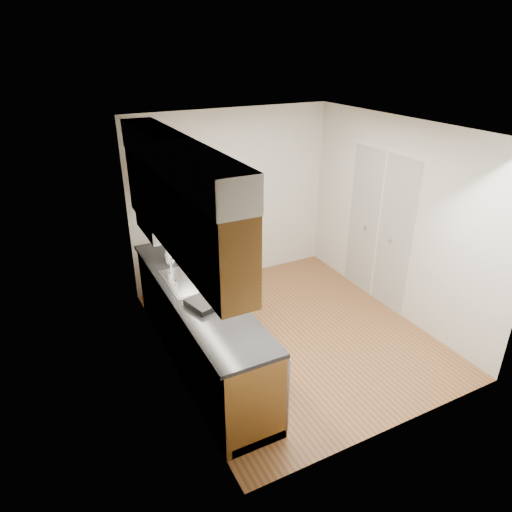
{
  "coord_description": "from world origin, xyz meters",
  "views": [
    {
      "loc": [
        -2.55,
        -4.01,
        3.29
      ],
      "look_at": [
        -0.38,
        0.25,
        1.04
      ],
      "focal_mm": 32.0,
      "sensor_mm": 36.0,
      "label": 1
    }
  ],
  "objects_px": {
    "soap_bottle_b": "(181,249)",
    "soap_bottle_a": "(169,252)",
    "soda_can": "(194,254)",
    "dish_rack": "(208,301)",
    "person": "(234,270)",
    "soap_bottle_c": "(169,254)"
  },
  "relations": [
    {
      "from": "person",
      "to": "dish_rack",
      "type": "xyz_separation_m",
      "value": [
        -0.56,
        -0.64,
        0.08
      ]
    },
    {
      "from": "soap_bottle_a",
      "to": "soap_bottle_c",
      "type": "bearing_deg",
      "value": 77.11
    },
    {
      "from": "soap_bottle_a",
      "to": "soda_can",
      "type": "xyz_separation_m",
      "value": [
        0.3,
        -0.0,
        -0.08
      ]
    },
    {
      "from": "soda_can",
      "to": "dish_rack",
      "type": "distance_m",
      "value": 1.09
    },
    {
      "from": "soda_can",
      "to": "dish_rack",
      "type": "xyz_separation_m",
      "value": [
        -0.24,
        -1.06,
        -0.03
      ]
    },
    {
      "from": "soap_bottle_b",
      "to": "soap_bottle_a",
      "type": "bearing_deg",
      "value": -144.49
    },
    {
      "from": "soap_bottle_a",
      "to": "soap_bottle_c",
      "type": "xyz_separation_m",
      "value": [
        0.02,
        0.1,
        -0.06
      ]
    },
    {
      "from": "soda_can",
      "to": "dish_rack",
      "type": "bearing_deg",
      "value": -102.8
    },
    {
      "from": "soda_can",
      "to": "person",
      "type": "bearing_deg",
      "value": -52.23
    },
    {
      "from": "soap_bottle_a",
      "to": "soap_bottle_b",
      "type": "bearing_deg",
      "value": 35.51
    },
    {
      "from": "soap_bottle_c",
      "to": "dish_rack",
      "type": "relative_size",
      "value": 0.41
    },
    {
      "from": "soap_bottle_b",
      "to": "dish_rack",
      "type": "height_order",
      "value": "soap_bottle_b"
    },
    {
      "from": "soda_can",
      "to": "dish_rack",
      "type": "height_order",
      "value": "soda_can"
    },
    {
      "from": "soap_bottle_c",
      "to": "soda_can",
      "type": "bearing_deg",
      "value": -20.48
    },
    {
      "from": "soap_bottle_a",
      "to": "dish_rack",
      "type": "xyz_separation_m",
      "value": [
        0.06,
        -1.06,
        -0.11
      ]
    },
    {
      "from": "soap_bottle_b",
      "to": "soap_bottle_c",
      "type": "bearing_deg",
      "value": -171.06
    },
    {
      "from": "person",
      "to": "soap_bottle_b",
      "type": "distance_m",
      "value": 0.72
    },
    {
      "from": "dish_rack",
      "to": "soda_can",
      "type": "bearing_deg",
      "value": 61.66
    },
    {
      "from": "person",
      "to": "soap_bottle_a",
      "type": "height_order",
      "value": "person"
    },
    {
      "from": "person",
      "to": "soap_bottle_b",
      "type": "relative_size",
      "value": 9.32
    },
    {
      "from": "soap_bottle_a",
      "to": "soap_bottle_b",
      "type": "relative_size",
      "value": 1.47
    },
    {
      "from": "person",
      "to": "soap_bottle_a",
      "type": "xyz_separation_m",
      "value": [
        -0.62,
        0.42,
        0.19
      ]
    }
  ]
}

